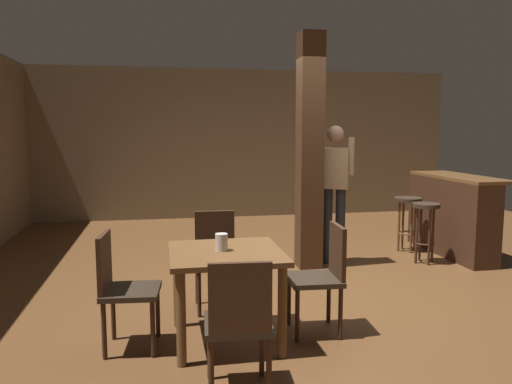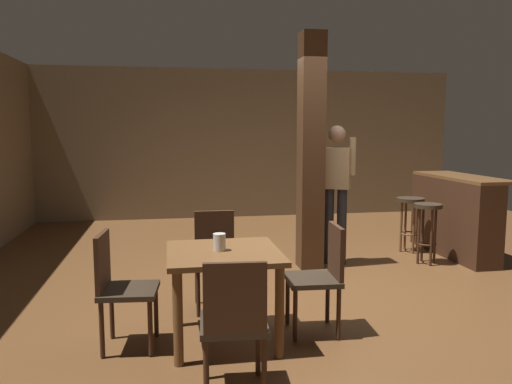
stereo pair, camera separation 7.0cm
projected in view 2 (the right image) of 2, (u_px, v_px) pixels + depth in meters
The scene contains 13 objects.
ground_plane at pixel (320, 286), 5.35m from camera, with size 10.80×10.80×0.00m, color brown.
wall_back at pixel (251, 144), 9.57m from camera, with size 8.00×0.10×2.80m, color #756047.
pillar at pixel (311, 152), 5.95m from camera, with size 0.28×0.28×2.80m, color #422816.
dining_table at pixel (224, 267), 3.90m from camera, with size 0.87×0.87×0.73m.
chair_east at pixel (322, 273), 4.08m from camera, with size 0.45×0.45×0.89m.
chair_north at pixel (215, 254), 4.69m from camera, with size 0.43×0.43×0.89m.
chair_west at pixel (119, 284), 3.78m from camera, with size 0.46×0.46×0.89m.
chair_south at pixel (234, 320), 3.07m from camera, with size 0.45×0.45×0.89m.
napkin_cup at pixel (219, 242), 3.88m from camera, with size 0.10×0.10×0.14m, color beige.
standing_person at pixel (336, 184), 6.13m from camera, with size 0.45×0.34×1.72m.
bar_counter at pixel (454, 215), 6.64m from camera, with size 0.56×1.62×1.06m.
bar_stool_near at pixel (428, 219), 6.19m from camera, with size 0.34×0.34×0.76m.
bar_stool_mid at pixel (410, 211), 6.82m from camera, with size 0.37×0.37×0.75m.
Camera 2 is at (-1.58, -4.98, 1.67)m, focal length 35.00 mm.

